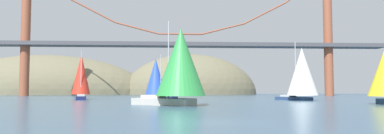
{
  "coord_description": "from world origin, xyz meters",
  "views": [
    {
      "loc": [
        -2.67,
        -20.21,
        1.76
      ],
      "look_at": [
        0.0,
        27.83,
        4.81
      ],
      "focal_mm": 34.32,
      "sensor_mm": 36.0,
      "label": 1
    }
  ],
  "objects_px": {
    "sailboat_scarlet_sail": "(81,76)",
    "sailboat_green_sail": "(179,65)",
    "sailboat_blue_spinnaker": "(156,78)",
    "sailboat_white_mainsail": "(302,73)"
  },
  "relations": [
    {
      "from": "sailboat_scarlet_sail",
      "to": "sailboat_green_sail",
      "type": "relative_size",
      "value": 0.93
    },
    {
      "from": "sailboat_blue_spinnaker",
      "to": "sailboat_green_sail",
      "type": "bearing_deg",
      "value": -82.31
    },
    {
      "from": "sailboat_white_mainsail",
      "to": "sailboat_green_sail",
      "type": "distance_m",
      "value": 29.92
    },
    {
      "from": "sailboat_scarlet_sail",
      "to": "sailboat_white_mainsail",
      "type": "height_order",
      "value": "sailboat_white_mainsail"
    },
    {
      "from": "sailboat_green_sail",
      "to": "sailboat_white_mainsail",
      "type": "bearing_deg",
      "value": 43.46
    },
    {
      "from": "sailboat_white_mainsail",
      "to": "sailboat_scarlet_sail",
      "type": "bearing_deg",
      "value": 168.43
    },
    {
      "from": "sailboat_green_sail",
      "to": "sailboat_blue_spinnaker",
      "type": "xyz_separation_m",
      "value": [
        -3.87,
        28.65,
        -0.54
      ]
    },
    {
      "from": "sailboat_white_mainsail",
      "to": "sailboat_green_sail",
      "type": "relative_size",
      "value": 1.05
    },
    {
      "from": "sailboat_green_sail",
      "to": "sailboat_blue_spinnaker",
      "type": "distance_m",
      "value": 28.91
    },
    {
      "from": "sailboat_scarlet_sail",
      "to": "sailboat_blue_spinnaker",
      "type": "height_order",
      "value": "sailboat_scarlet_sail"
    }
  ]
}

